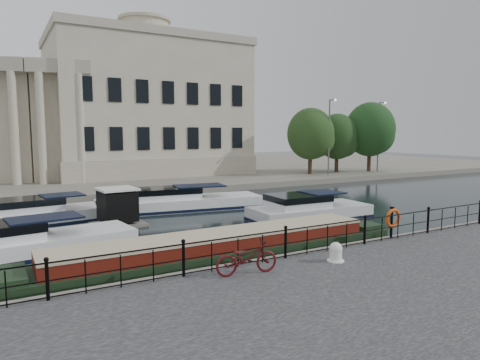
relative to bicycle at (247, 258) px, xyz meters
name	(u,v)px	position (x,y,z in m)	size (l,w,h in m)	color
ground_plane	(253,257)	(2.14, 3.08, -1.10)	(160.00, 160.00, 0.00)	black
far_bank	(84,173)	(2.14, 42.08, -0.83)	(120.00, 42.00, 0.55)	#6B665B
railing	(286,241)	(2.14, 0.83, 0.10)	(24.14, 0.14, 1.22)	black
civic_building	(79,115)	(1.15, 37.79, 5.93)	(53.55, 31.84, 16.85)	#ADA38C
lamp_posts	(355,135)	(28.14, 23.78, 3.69)	(8.24, 1.55, 8.07)	#59595B
bicycle	(247,258)	(0.00, 0.00, 0.00)	(0.74, 2.11, 1.11)	#4B0D11
mooring_bollard	(336,252)	(3.48, -0.37, -0.23)	(0.62, 0.62, 0.70)	silver
life_ring_post	(393,219)	(7.90, 0.92, 0.32)	(0.85, 0.21, 1.39)	black
narrowboat	(220,253)	(0.61, 3.15, -0.74)	(16.63, 2.28, 1.60)	black
harbour_hut	(118,209)	(-1.23, 11.95, -0.15)	(2.88, 2.47, 2.17)	#6B665B
cabin_cruisers	(149,217)	(0.42, 11.54, -0.74)	(24.30, 11.22, 1.99)	white
trees	(345,134)	(27.98, 25.17, 3.82)	(13.49, 6.66, 8.11)	black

